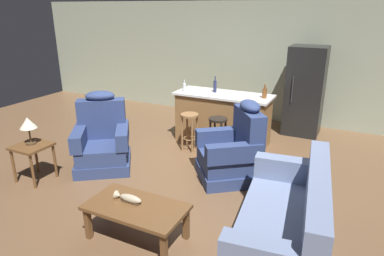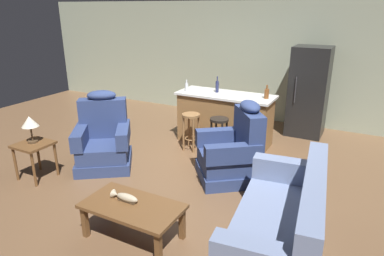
# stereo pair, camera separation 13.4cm
# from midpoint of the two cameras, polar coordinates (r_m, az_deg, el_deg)

# --- Properties ---
(ground_plane) EXTENTS (12.00, 12.00, 0.00)m
(ground_plane) POSITION_cam_midpoint_polar(r_m,az_deg,el_deg) (5.52, 0.55, -6.94)
(ground_plane) COLOR brown
(back_wall) EXTENTS (12.00, 0.05, 2.60)m
(back_wall) POSITION_cam_midpoint_polar(r_m,az_deg,el_deg) (7.94, 11.22, 10.75)
(back_wall) COLOR #9EA88E
(back_wall) RESTS_ON ground_plane
(coffee_table) EXTENTS (1.10, 0.60, 0.42)m
(coffee_table) POSITION_cam_midpoint_polar(r_m,az_deg,el_deg) (3.90, -8.90, -13.22)
(coffee_table) COLOR brown
(coffee_table) RESTS_ON ground_plane
(fish_figurine) EXTENTS (0.34, 0.10, 0.10)m
(fish_figurine) POSITION_cam_midpoint_polar(r_m,az_deg,el_deg) (3.94, -10.18, -11.29)
(fish_figurine) COLOR #4C3823
(fish_figurine) RESTS_ON coffee_table
(couch) EXTENTS (1.05, 1.98, 0.94)m
(couch) POSITION_cam_midpoint_polar(r_m,az_deg,el_deg) (3.79, 15.87, -15.35)
(couch) COLOR #707FA3
(couch) RESTS_ON ground_plane
(recliner_near_lamp) EXTENTS (1.17, 1.17, 1.20)m
(recliner_near_lamp) POSITION_cam_midpoint_polar(r_m,az_deg,el_deg) (5.69, -13.87, -2.04)
(recliner_near_lamp) COLOR navy
(recliner_near_lamp) RESTS_ON ground_plane
(recliner_near_island) EXTENTS (1.18, 1.18, 1.20)m
(recliner_near_island) POSITION_cam_midpoint_polar(r_m,az_deg,el_deg) (5.13, 7.63, -4.04)
(recliner_near_island) COLOR navy
(recliner_near_island) RESTS_ON ground_plane
(end_table) EXTENTS (0.48, 0.48, 0.56)m
(end_table) POSITION_cam_midpoint_polar(r_m,az_deg,el_deg) (5.58, -24.20, -3.29)
(end_table) COLOR brown
(end_table) RESTS_ON ground_plane
(table_lamp) EXTENTS (0.24, 0.24, 0.41)m
(table_lamp) POSITION_cam_midpoint_polar(r_m,az_deg,el_deg) (5.48, -24.79, 0.80)
(table_lamp) COLOR #4C3823
(table_lamp) RESTS_ON end_table
(kitchen_island) EXTENTS (1.80, 0.70, 0.95)m
(kitchen_island) POSITION_cam_midpoint_polar(r_m,az_deg,el_deg) (6.48, 6.07, 1.61)
(kitchen_island) COLOR olive
(kitchen_island) RESTS_ON ground_plane
(bar_stool_left) EXTENTS (0.32, 0.32, 0.68)m
(bar_stool_left) POSITION_cam_midpoint_polar(r_m,az_deg,el_deg) (6.09, 0.47, 0.48)
(bar_stool_left) COLOR olive
(bar_stool_left) RESTS_ON ground_plane
(bar_stool_right) EXTENTS (0.32, 0.32, 0.68)m
(bar_stool_right) POSITION_cam_midpoint_polar(r_m,az_deg,el_deg) (5.88, 5.18, -0.34)
(bar_stool_right) COLOR black
(bar_stool_right) RESTS_ON ground_plane
(refrigerator) EXTENTS (0.70, 0.69, 1.76)m
(refrigerator) POSITION_cam_midpoint_polar(r_m,az_deg,el_deg) (7.19, 19.37, 5.72)
(refrigerator) COLOR black
(refrigerator) RESTS_ON ground_plane
(bottle_tall_green) EXTENTS (0.06, 0.06, 0.22)m
(bottle_tall_green) POSITION_cam_midpoint_polar(r_m,az_deg,el_deg) (6.51, -0.32, 6.87)
(bottle_tall_green) COLOR silver
(bottle_tall_green) RESTS_ON kitchen_island
(bottle_short_amber) EXTENTS (0.08, 0.08, 0.24)m
(bottle_short_amber) POSITION_cam_midpoint_polar(r_m,az_deg,el_deg) (6.12, 12.94, 5.63)
(bottle_short_amber) COLOR brown
(bottle_short_amber) RESTS_ON kitchen_island
(bottle_wine_dark) EXTENTS (0.06, 0.06, 0.30)m
(bottle_wine_dark) POSITION_cam_midpoint_polar(r_m,az_deg,el_deg) (6.44, 4.81, 6.94)
(bottle_wine_dark) COLOR #23284C
(bottle_wine_dark) RESTS_ON kitchen_island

